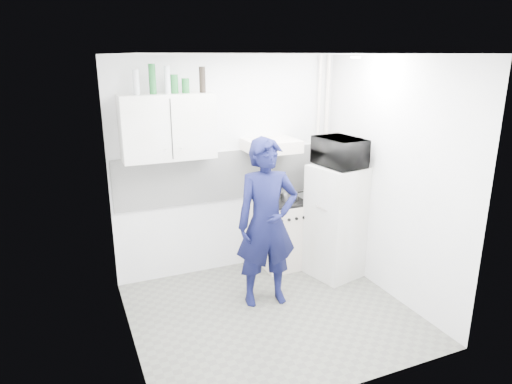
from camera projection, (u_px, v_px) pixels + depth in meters
name	position (u px, v px, depth m)	size (l,w,h in m)	color
floor	(272.00, 313.00, 4.77)	(2.80, 2.80, 0.00)	#5C5E53
ceiling	(274.00, 54.00, 4.02)	(2.80, 2.80, 0.00)	white
wall_back	(229.00, 167.00, 5.49)	(2.80, 2.80, 0.00)	white
wall_left	(124.00, 214.00, 3.87)	(2.60, 2.60, 0.00)	white
wall_right	(390.00, 180.00, 4.92)	(2.60, 2.60, 0.00)	white
person	(267.00, 223.00, 4.77)	(0.66, 0.43, 1.81)	#0D1035
stove	(282.00, 234.00, 5.76)	(0.53, 0.53, 0.84)	silver
fridge	(336.00, 221.00, 5.46)	(0.56, 0.56, 1.36)	white
stove_top	(283.00, 201.00, 5.63)	(0.50, 0.50, 0.03)	black
saucepan	(290.00, 196.00, 5.63)	(0.19, 0.19, 0.11)	silver
microwave	(340.00, 152.00, 5.22)	(0.40, 0.60, 0.33)	black
bottle_b	(136.00, 82.00, 4.65)	(0.06, 0.06, 0.25)	#B2B7BC
bottle_c	(152.00, 79.00, 4.70)	(0.07, 0.07, 0.31)	#144C1E
bottle_d	(167.00, 80.00, 4.77)	(0.06, 0.06, 0.28)	#B2B7BC
canister_a	(174.00, 84.00, 4.81)	(0.08, 0.08, 0.20)	#144C1E
canister_b	(186.00, 86.00, 4.86)	(0.08, 0.08, 0.16)	#144C1E
bottle_e	(202.00, 80.00, 4.91)	(0.07, 0.07, 0.27)	black
upper_cabinet	(168.00, 127.00, 4.90)	(1.00, 0.35, 0.70)	white
range_hood	(271.00, 146.00, 5.37)	(0.60, 0.50, 0.14)	silver
backsplash	(229.00, 175.00, 5.51)	(2.74, 0.03, 0.60)	white
pipe_a	(325.00, 159.00, 5.91)	(0.05, 0.05, 2.60)	silver
pipe_b	(317.00, 160.00, 5.87)	(0.04, 0.04, 2.60)	silver
ceiling_spot_fixture	(356.00, 57.00, 4.58)	(0.10, 0.10, 0.02)	white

